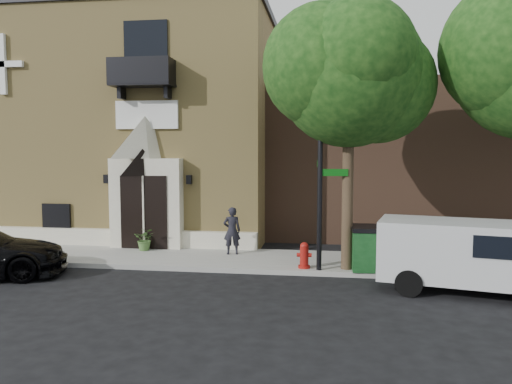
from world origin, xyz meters
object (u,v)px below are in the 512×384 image
pedestrian_near (232,231)px  street_sign (321,175)px  dumpster (385,248)px  fire_hydrant (304,255)px  cargo_van (478,254)px

pedestrian_near → street_sign: bearing=134.2°
street_sign → dumpster: (1.88, 0.29, -2.14)m
fire_hydrant → street_sign: bearing=-17.5°
cargo_van → fire_hydrant: 4.73m
street_sign → pedestrian_near: street_sign is taller
pedestrian_near → fire_hydrant: bearing=132.1°
street_sign → dumpster: street_sign is taller
cargo_van → street_sign: size_ratio=0.86×
pedestrian_near → dumpster: bearing=148.2°
street_sign → dumpster: size_ratio=2.77×
fire_hydrant → pedestrian_near: size_ratio=0.49×
cargo_van → pedestrian_near: cargo_van is taller
street_sign → fire_hydrant: 2.45m
cargo_van → dumpster: size_ratio=2.39×
cargo_van → pedestrian_near: size_ratio=2.99×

